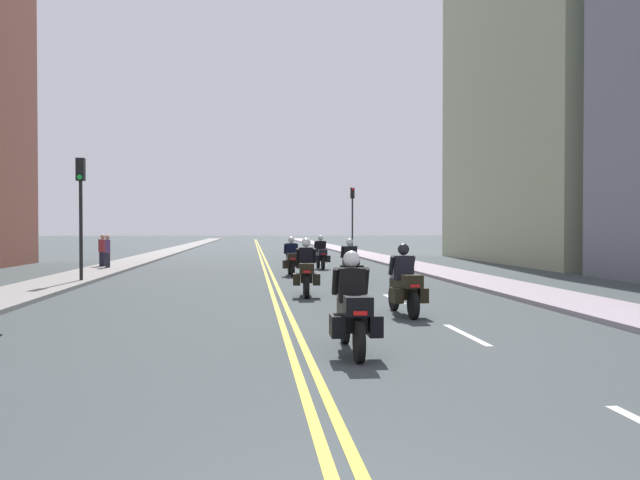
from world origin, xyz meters
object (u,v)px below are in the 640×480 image
motorcycle_1 (405,286)px  pedestrian_0 (103,251)px  motorcycle_2 (306,273)px  pedestrian_1 (108,252)px  traffic_light_near (81,197)px  traffic_light_far (352,208)px  motorcycle_5 (321,255)px  motorcycle_4 (291,260)px  motorcycle_0 (353,312)px  motorcycle_3 (350,265)px

motorcycle_1 → pedestrian_0: pedestrian_0 is taller
motorcycle_2 → pedestrian_1: bearing=126.4°
traffic_light_near → traffic_light_far: traffic_light_far is taller
motorcycle_5 → pedestrian_0: size_ratio=1.37×
motorcycle_5 → traffic_light_far: bearing=73.8°
motorcycle_4 → traffic_light_near: bearing=-160.6°
traffic_light_far → pedestrian_0: bearing=-134.1°
motorcycle_0 → motorcycle_4: 16.68m
traffic_light_far → pedestrian_1: size_ratio=3.01×
motorcycle_4 → pedestrian_0: bearing=144.8°
motorcycle_3 → motorcycle_5: 8.53m
motorcycle_4 → traffic_light_far: 21.90m
motorcycle_2 → motorcycle_1: bearing=-64.0°
motorcycle_3 → motorcycle_5: bearing=89.1°
pedestrian_0 → motorcycle_5: bearing=23.7°
motorcycle_3 → motorcycle_4: size_ratio=1.05×
traffic_light_near → traffic_light_far: (13.43, 23.87, 0.37)m
motorcycle_0 → traffic_light_far: size_ratio=0.44×
traffic_light_near → pedestrian_1: (-0.72, 7.60, -2.21)m
motorcycle_2 → pedestrian_1: size_ratio=1.39×
pedestrian_0 → motorcycle_0: bearing=-37.2°
motorcycle_4 → motorcycle_0: bearing=-91.9°
traffic_light_near → motorcycle_4: bearing=21.1°
motorcycle_5 → motorcycle_4: bearing=-113.3°
motorcycle_4 → traffic_light_near: size_ratio=0.48×
pedestrian_1 → traffic_light_far: bearing=-55.9°
traffic_light_near → motorcycle_5: bearing=38.2°
motorcycle_1 → motorcycle_5: motorcycle_5 is taller
pedestrian_0 → traffic_light_near: bearing=-50.6°
pedestrian_0 → pedestrian_1: size_ratio=1.00×
traffic_light_far → pedestrian_1: traffic_light_far is taller
motorcycle_5 → traffic_light_near: (-9.30, -7.32, 2.39)m
motorcycle_3 → traffic_light_far: 25.55m
motorcycle_0 → pedestrian_0: pedestrian_0 is taller
motorcycle_0 → motorcycle_4: size_ratio=1.04×
motorcycle_5 → traffic_light_far: 17.28m
motorcycle_5 → pedestrian_1: 10.02m
motorcycle_2 → motorcycle_0: bearing=-86.8°
motorcycle_3 → motorcycle_2: bearing=-117.4°
traffic_light_far → pedestrian_1: (-14.14, -16.27, -2.58)m
traffic_light_near → traffic_light_far: size_ratio=0.89×
motorcycle_4 → motorcycle_5: bearing=67.3°
motorcycle_4 → traffic_light_near: 8.50m
motorcycle_2 → traffic_light_far: size_ratio=0.46×
motorcycle_3 → pedestrian_1: (-10.13, 8.81, 0.19)m
motorcycle_2 → pedestrian_0: (-8.74, 13.88, 0.19)m
motorcycle_1 → pedestrian_0: 21.11m
motorcycle_3 → pedestrian_0: bearing=135.1°
motorcycle_3 → pedestrian_0: (-10.61, 10.00, 0.19)m
motorcycle_3 → pedestrian_0: 14.58m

